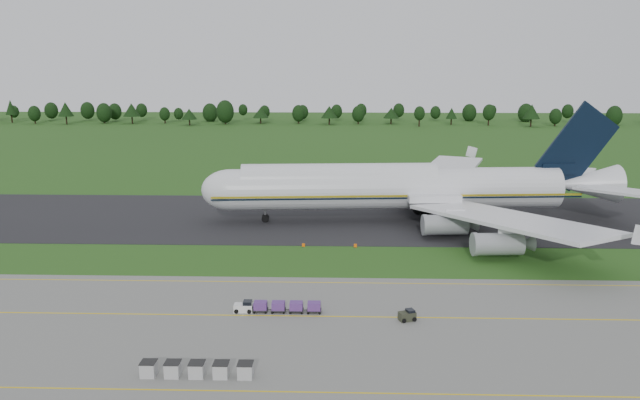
{
  "coord_description": "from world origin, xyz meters",
  "views": [
    {
      "loc": [
        7.33,
        -93.28,
        30.34
      ],
      "look_at": [
        4.44,
        2.0,
        9.34
      ],
      "focal_mm": 35.0,
      "sensor_mm": 36.0,
      "label": 1
    }
  ],
  "objects_px": {
    "utility_cart": "(407,316)",
    "uld_row": "(197,369)",
    "baggage_train": "(276,307)",
    "edge_markers": "(329,246)",
    "aircraft": "(403,187)"
  },
  "relations": [
    {
      "from": "utility_cart",
      "to": "aircraft",
      "type": "bearing_deg",
      "value": 85.06
    },
    {
      "from": "baggage_train",
      "to": "aircraft",
      "type": "bearing_deg",
      "value": 66.77
    },
    {
      "from": "utility_cart",
      "to": "uld_row",
      "type": "height_order",
      "value": "uld_row"
    },
    {
      "from": "baggage_train",
      "to": "uld_row",
      "type": "distance_m",
      "value": 17.65
    },
    {
      "from": "uld_row",
      "to": "edge_markers",
      "type": "distance_m",
      "value": 46.51
    },
    {
      "from": "uld_row",
      "to": "edge_markers",
      "type": "relative_size",
      "value": 1.21
    },
    {
      "from": "aircraft",
      "to": "utility_cart",
      "type": "relative_size",
      "value": 37.45
    },
    {
      "from": "edge_markers",
      "to": "aircraft",
      "type": "bearing_deg",
      "value": 53.26
    },
    {
      "from": "aircraft",
      "to": "edge_markers",
      "type": "height_order",
      "value": "aircraft"
    },
    {
      "from": "aircraft",
      "to": "baggage_train",
      "type": "height_order",
      "value": "aircraft"
    },
    {
      "from": "uld_row",
      "to": "edge_markers",
      "type": "bearing_deg",
      "value": 74.57
    },
    {
      "from": "utility_cart",
      "to": "edge_markers",
      "type": "bearing_deg",
      "value": 107.89
    },
    {
      "from": "baggage_train",
      "to": "edge_markers",
      "type": "relative_size",
      "value": 1.17
    },
    {
      "from": "aircraft",
      "to": "edge_markers",
      "type": "relative_size",
      "value": 8.98
    },
    {
      "from": "edge_markers",
      "to": "utility_cart",
      "type": "bearing_deg",
      "value": -72.11
    }
  ]
}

